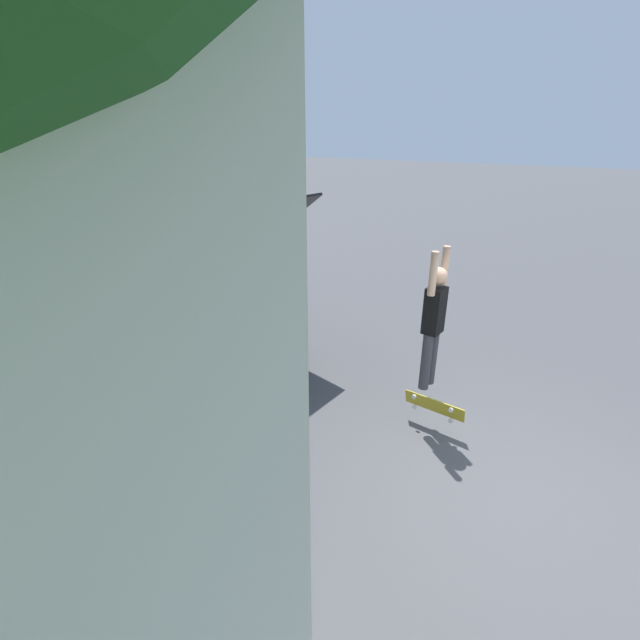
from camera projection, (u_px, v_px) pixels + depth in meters
name	position (u px, v px, depth m)	size (l,w,h in m)	color
ground_plane	(514.00, 505.00, 4.61)	(120.00, 120.00, 0.00)	#49494C
suv_parked	(164.00, 275.00, 8.37)	(2.15, 5.73, 2.86)	black
skateboarder	(433.00, 320.00, 5.25)	(0.41, 0.21, 1.82)	#38383D
skateboard	(434.00, 406.00, 5.65)	(0.15, 0.82, 0.25)	#A89323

